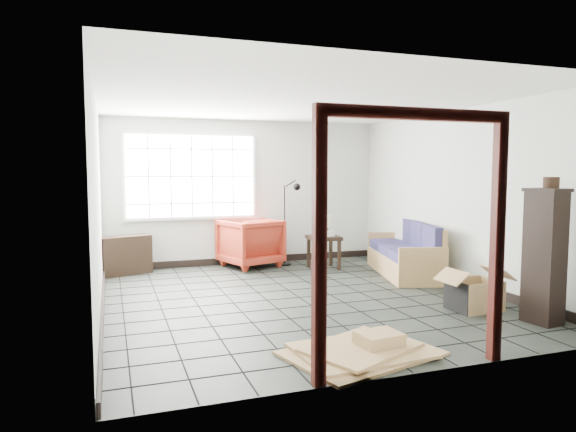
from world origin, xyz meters
name	(u,v)px	position (x,y,z in m)	size (l,w,h in m)	color
ground	(299,297)	(0.00, 0.00, 0.00)	(5.50, 5.50, 0.00)	black
room_shell	(299,172)	(0.00, 0.03, 1.68)	(5.02, 5.52, 2.61)	silver
window_panel	(192,176)	(-1.00, 2.70, 1.60)	(2.32, 0.08, 1.52)	silver
doorway_trim	(415,209)	(0.00, -2.70, 1.38)	(1.80, 0.08, 2.20)	#38100C
futon_sofa	(407,256)	(2.21, 0.86, 0.31)	(1.21, 2.07, 0.86)	#AE814E
armchair	(250,240)	(-0.03, 2.40, 0.47)	(0.91, 0.86, 0.94)	maroon
side_table	(324,242)	(1.12, 1.79, 0.47)	(0.55, 0.55, 0.57)	black
table_lamp	(326,221)	(1.17, 1.81, 0.82)	(0.30, 0.30, 0.36)	black
projector	(325,233)	(1.12, 1.74, 0.62)	(0.33, 0.29, 0.10)	silver
floor_lamp	(291,220)	(0.71, 2.34, 0.82)	(0.47, 0.31, 1.53)	black
console_shelf	(125,255)	(-2.15, 2.40, 0.32)	(0.88, 0.58, 0.64)	black
tall_shelf	(544,255)	(2.15, -1.97, 0.76)	(0.36, 0.44, 1.50)	black
pot	(551,183)	(2.19, -1.99, 1.56)	(0.21, 0.21, 0.12)	black
open_box	(474,295)	(1.80, -1.28, 0.19)	(0.92, 0.47, 0.51)	#A58B4F
cardboard_pile	(364,349)	(-0.19, -2.20, 0.05)	(1.54, 1.27, 0.20)	#A58B4F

